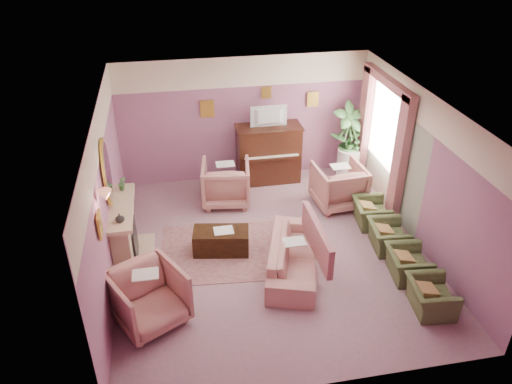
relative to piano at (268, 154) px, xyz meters
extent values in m
cube|color=gray|center=(-0.50, -2.68, -0.65)|extent=(5.50, 6.00, 0.01)
cube|color=white|center=(-0.50, -2.68, 2.15)|extent=(5.50, 6.00, 0.01)
cube|color=slate|center=(-0.50, 0.32, 0.75)|extent=(5.50, 0.02, 2.80)
cube|color=slate|center=(-0.50, -5.68, 0.75)|extent=(5.50, 0.02, 2.80)
cube|color=slate|center=(-3.25, -2.68, 0.75)|extent=(0.02, 6.00, 2.80)
cube|color=slate|center=(2.25, -2.68, 0.75)|extent=(0.02, 6.00, 2.80)
cube|color=#F4E4C3|center=(-0.50, 0.31, 1.82)|extent=(5.50, 0.01, 0.65)
cube|color=#A1A68E|center=(2.23, -1.38, 0.42)|extent=(0.01, 3.00, 2.15)
cube|color=tan|center=(-3.09, -2.48, -0.10)|extent=(0.30, 1.40, 1.10)
cube|color=black|center=(-2.99, -2.48, -0.25)|extent=(0.18, 0.72, 0.68)
cube|color=#FF570A|center=(-2.95, -2.48, -0.43)|extent=(0.06, 0.54, 0.10)
cube|color=tan|center=(-3.06, -2.48, 0.47)|extent=(0.40, 1.55, 0.07)
cube|color=tan|center=(-2.89, -2.48, -0.64)|extent=(0.55, 1.50, 0.02)
ellipsoid|color=gold|center=(-3.20, -2.48, 1.15)|extent=(0.04, 0.72, 1.20)
ellipsoid|color=silver|center=(-3.17, -2.48, 1.15)|extent=(0.01, 0.60, 1.06)
cone|color=#D67557|center=(-3.12, -3.53, 1.33)|extent=(0.20, 0.20, 0.16)
cube|color=#37190F|center=(0.00, 0.00, 0.00)|extent=(1.40, 0.60, 1.30)
cube|color=#37190F|center=(0.00, -0.35, 0.07)|extent=(1.30, 0.12, 0.06)
cube|color=beige|center=(0.00, -0.35, 0.11)|extent=(1.20, 0.08, 0.02)
cube|color=#37190F|center=(0.00, 0.00, 0.66)|extent=(1.45, 0.65, 0.04)
imported|color=black|center=(0.00, -0.05, 0.95)|extent=(0.80, 0.12, 0.48)
cube|color=gold|center=(-1.30, 0.28, 1.07)|extent=(0.30, 0.03, 0.38)
cube|color=gold|center=(1.05, 0.28, 1.13)|extent=(0.26, 0.03, 0.34)
cube|color=gold|center=(0.00, 0.28, 1.35)|extent=(0.22, 0.03, 0.26)
cube|color=gold|center=(-3.21, -3.88, 1.07)|extent=(0.03, 0.28, 0.36)
cube|color=silver|center=(2.20, -1.13, 1.05)|extent=(0.03, 1.40, 1.80)
cube|color=#A15A5F|center=(2.12, -2.05, 0.65)|extent=(0.16, 0.34, 2.60)
cube|color=#A15A5F|center=(2.12, -0.21, 0.65)|extent=(0.16, 0.34, 2.60)
cube|color=#A15A5F|center=(2.12, -1.13, 1.91)|extent=(0.16, 2.20, 0.16)
imported|color=#43803F|center=(-3.05, -1.93, 0.64)|extent=(0.16, 0.16, 0.28)
imported|color=#F4E4C3|center=(-3.05, -2.98, 0.58)|extent=(0.16, 0.16, 0.16)
cube|color=#955F5F|center=(-1.27, -2.54, -0.64)|extent=(2.64, 2.01, 0.01)
cube|color=black|center=(-1.40, -2.51, -0.43)|extent=(1.07, 0.66, 0.45)
cube|color=white|center=(-1.35, -2.51, -0.20)|extent=(0.35, 0.28, 0.01)
imported|color=tan|center=(-0.23, -3.25, -0.24)|extent=(0.68, 2.05, 0.83)
cube|color=#A15A5F|center=(0.17, -3.25, -0.05)|extent=(0.10, 1.55, 0.57)
imported|color=tan|center=(-1.08, -0.78, -0.14)|extent=(0.97, 0.97, 1.01)
imported|color=tan|center=(1.22, -1.32, -0.14)|extent=(0.97, 0.97, 1.01)
imported|color=tan|center=(-2.68, -4.05, -0.14)|extent=(0.97, 0.97, 1.01)
imported|color=#4E5C31|center=(1.63, -4.61, -0.32)|extent=(0.54, 0.77, 0.66)
imported|color=#4E5C31|center=(1.63, -3.79, -0.32)|extent=(0.54, 0.77, 0.66)
imported|color=#4E5C31|center=(1.63, -2.97, -0.32)|extent=(0.54, 0.77, 0.66)
imported|color=#4E5C31|center=(1.63, -2.15, -0.32)|extent=(0.54, 0.77, 0.66)
cylinder|color=silver|center=(1.85, -0.19, -0.30)|extent=(0.52, 0.52, 0.70)
imported|color=#43803F|center=(1.85, -0.19, 0.22)|extent=(0.30, 0.30, 0.34)
imported|color=#43803F|center=(1.97, -0.29, 0.19)|extent=(0.16, 0.16, 0.28)
cylinder|color=#9B5549|center=(1.81, -0.13, -0.48)|extent=(0.34, 0.34, 0.34)
imported|color=#43803F|center=(1.81, -0.13, 0.41)|extent=(0.76, 0.76, 1.44)
camera|label=1|loc=(-2.14, -9.89, 4.94)|focal=35.00mm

